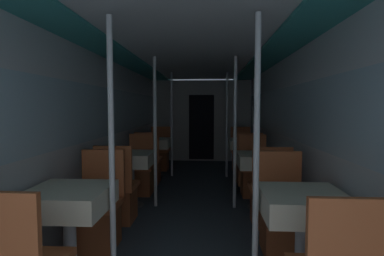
{
  "coord_description": "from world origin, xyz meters",
  "views": [
    {
      "loc": [
        0.2,
        -1.23,
        1.38
      ],
      "look_at": [
        -0.03,
        2.79,
        1.1
      ],
      "focal_mm": 28.0,
      "sensor_mm": 36.0,
      "label": 1
    }
  ],
  "objects_px": {
    "dining_table_right_2": "(244,145)",
    "chair_right_far_2": "(241,157)",
    "dining_table_right_1": "(260,163)",
    "support_pole_right_0": "(256,154)",
    "chair_left_far_0": "(98,218)",
    "dining_table_right_0": "(303,208)",
    "chair_right_near_1": "(269,201)",
    "support_pole_left_0": "(112,153)",
    "chair_left_far_1": "(141,176)",
    "dining_table_left_1": "(131,161)",
    "chair_left_far_2": "(160,157)",
    "support_pole_left_2": "(172,125)",
    "dining_table_left_0": "(69,204)",
    "support_pole_right_1": "(235,133)",
    "dining_table_left_2": "(155,145)",
    "chair_right_near_2": "(248,168)",
    "support_pole_right_2": "(227,125)",
    "chair_right_far_0": "(282,222)",
    "chair_left_near_1": "(118,198)",
    "chair_right_far_1": "(254,177)",
    "chair_left_near_2": "(149,167)",
    "support_pole_left_1": "(155,133)"
  },
  "relations": [
    {
      "from": "dining_table_right_2",
      "to": "chair_right_far_2",
      "type": "height_order",
      "value": "chair_right_far_2"
    },
    {
      "from": "dining_table_right_1",
      "to": "support_pole_right_0",
      "type": "bearing_deg",
      "value": -100.68
    },
    {
      "from": "chair_left_far_0",
      "to": "dining_table_right_2",
      "type": "distance_m",
      "value": 3.59
    },
    {
      "from": "dining_table_right_0",
      "to": "chair_right_far_2",
      "type": "bearing_deg",
      "value": 90.0
    },
    {
      "from": "chair_right_near_1",
      "to": "chair_right_far_2",
      "type": "height_order",
      "value": "same"
    },
    {
      "from": "support_pole_left_0",
      "to": "chair_left_far_1",
      "type": "distance_m",
      "value": 2.57
    },
    {
      "from": "dining_table_left_1",
      "to": "chair_right_near_1",
      "type": "xyz_separation_m",
      "value": [
        1.79,
        -0.59,
        -0.34
      ]
    },
    {
      "from": "chair_left_far_2",
      "to": "support_pole_left_2",
      "type": "distance_m",
      "value": 1.01
    },
    {
      "from": "support_pole_left_0",
      "to": "dining_table_right_2",
      "type": "height_order",
      "value": "support_pole_left_0"
    },
    {
      "from": "dining_table_left_0",
      "to": "chair_right_near_1",
      "type": "distance_m",
      "value": 2.21
    },
    {
      "from": "support_pole_right_0",
      "to": "chair_right_far_2",
      "type": "bearing_deg",
      "value": 85.36
    },
    {
      "from": "support_pole_left_0",
      "to": "support_pole_right_1",
      "type": "bearing_deg",
      "value": 59.29
    },
    {
      "from": "chair_left_far_2",
      "to": "dining_table_left_2",
      "type": "bearing_deg",
      "value": 90.0
    },
    {
      "from": "chair_left_far_0",
      "to": "chair_right_far_2",
      "type": "bearing_deg",
      "value": -115.9
    },
    {
      "from": "dining_table_left_0",
      "to": "support_pole_left_2",
      "type": "bearing_deg",
      "value": 84.61
    },
    {
      "from": "dining_table_right_0",
      "to": "support_pole_right_0",
      "type": "bearing_deg",
      "value": -180.0
    },
    {
      "from": "dining_table_left_0",
      "to": "chair_right_near_2",
      "type": "relative_size",
      "value": 0.8
    },
    {
      "from": "support_pole_right_0",
      "to": "support_pole_right_2",
      "type": "height_order",
      "value": "same"
    },
    {
      "from": "chair_left_far_2",
      "to": "chair_right_far_0",
      "type": "distance_m",
      "value": 4.1
    },
    {
      "from": "support_pole_left_0",
      "to": "chair_left_far_2",
      "type": "xyz_separation_m",
      "value": [
        -0.35,
        4.28,
        -0.74
      ]
    },
    {
      "from": "dining_table_left_0",
      "to": "dining_table_left_1",
      "type": "bearing_deg",
      "value": 90.0
    },
    {
      "from": "support_pole_left_0",
      "to": "support_pole_left_2",
      "type": "height_order",
      "value": "same"
    },
    {
      "from": "dining_table_left_1",
      "to": "chair_right_near_1",
      "type": "distance_m",
      "value": 1.92
    },
    {
      "from": "chair_left_near_1",
      "to": "chair_right_far_1",
      "type": "xyz_separation_m",
      "value": [
        1.79,
        1.19,
        0.0
      ]
    },
    {
      "from": "chair_left_far_1",
      "to": "chair_right_far_1",
      "type": "xyz_separation_m",
      "value": [
        1.79,
        0.0,
        0.0
      ]
    },
    {
      "from": "chair_left_far_0",
      "to": "support_pole_right_2",
      "type": "xyz_separation_m",
      "value": [
        1.44,
        3.09,
        0.74
      ]
    },
    {
      "from": "chair_left_near_1",
      "to": "chair_left_near_2",
      "type": "distance_m",
      "value": 1.84
    },
    {
      "from": "support_pole_left_0",
      "to": "dining_table_left_2",
      "type": "xyz_separation_m",
      "value": [
        -0.35,
        3.68,
        -0.4
      ]
    },
    {
      "from": "support_pole_left_1",
      "to": "chair_right_far_0",
      "type": "bearing_deg",
      "value": -40.88
    },
    {
      "from": "support_pole_left_2",
      "to": "dining_table_left_2",
      "type": "bearing_deg",
      "value": 180.0
    },
    {
      "from": "chair_right_far_0",
      "to": "dining_table_right_2",
      "type": "height_order",
      "value": "chair_right_far_0"
    },
    {
      "from": "support_pole_left_2",
      "to": "chair_right_near_1",
      "type": "bearing_deg",
      "value": -59.39
    },
    {
      "from": "dining_table_left_2",
      "to": "dining_table_left_0",
      "type": "bearing_deg",
      "value": -90.0
    },
    {
      "from": "dining_table_left_1",
      "to": "chair_right_far_2",
      "type": "xyz_separation_m",
      "value": [
        1.79,
        2.44,
        -0.34
      ]
    },
    {
      "from": "dining_table_left_1",
      "to": "chair_left_far_1",
      "type": "bearing_deg",
      "value": 90.0
    },
    {
      "from": "chair_left_far_1",
      "to": "chair_right_far_2",
      "type": "bearing_deg",
      "value": -134.16
    },
    {
      "from": "support_pole_right_1",
      "to": "dining_table_right_2",
      "type": "relative_size",
      "value": 2.75
    },
    {
      "from": "chair_left_far_2",
      "to": "chair_right_near_2",
      "type": "distance_m",
      "value": 2.15
    },
    {
      "from": "chair_right_far_0",
      "to": "dining_table_right_2",
      "type": "bearing_deg",
      "value": -90.0
    },
    {
      "from": "support_pole_right_0",
      "to": "support_pole_right_2",
      "type": "relative_size",
      "value": 1.0
    },
    {
      "from": "chair_left_far_1",
      "to": "support_pole_left_1",
      "type": "relative_size",
      "value": 0.46
    },
    {
      "from": "chair_left_near_1",
      "to": "chair_left_far_1",
      "type": "xyz_separation_m",
      "value": [
        0.0,
        1.19,
        0.0
      ]
    },
    {
      "from": "chair_left_near_2",
      "to": "chair_right_near_2",
      "type": "bearing_deg",
      "value": 0.0
    },
    {
      "from": "dining_table_left_2",
      "to": "support_pole_left_2",
      "type": "height_order",
      "value": "support_pole_left_2"
    },
    {
      "from": "chair_left_near_1",
      "to": "support_pole_right_2",
      "type": "bearing_deg",
      "value": 59.39
    },
    {
      "from": "dining_table_left_0",
      "to": "dining_table_right_0",
      "type": "distance_m",
      "value": 1.79
    },
    {
      "from": "support_pole_right_1",
      "to": "chair_right_near_2",
      "type": "bearing_deg",
      "value": 74.44
    },
    {
      "from": "support_pole_right_0",
      "to": "chair_right_far_0",
      "type": "bearing_deg",
      "value": 59.69
    },
    {
      "from": "chair_left_near_2",
      "to": "dining_table_left_2",
      "type": "bearing_deg",
      "value": 90.0
    },
    {
      "from": "dining_table_right_0",
      "to": "chair_left_near_1",
      "type": "bearing_deg",
      "value": 145.1
    }
  ]
}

